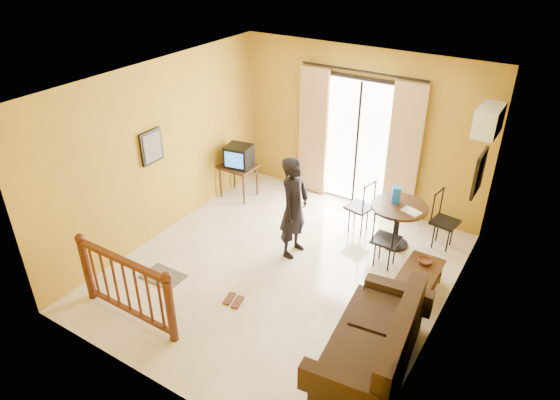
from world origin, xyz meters
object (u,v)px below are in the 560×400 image
Objects in this scene: dining_table at (398,214)px; sofa at (376,346)px; television at (239,156)px; coffee_table at (419,278)px; standing_person at (294,208)px.

sofa is (0.70, -2.51, -0.24)m from dining_table.
sofa is at bearing -44.15° from television.
television is at bearing 166.04° from coffee_table.
standing_person is (1.76, -1.01, -0.03)m from television.
coffee_table is at bearing -24.36° from television.
standing_person reaches higher than coffee_table.
dining_table is 1.22m from coffee_table.
sofa is at bearing -127.69° from standing_person.
sofa is 2.50m from standing_person.
coffee_table is (3.72, -0.92, -0.58)m from television.
television is 0.32× the size of standing_person.
standing_person reaches higher than dining_table.
standing_person is (-1.96, 1.48, 0.48)m from sofa.
television is 3.04m from dining_table.
dining_table is at bearing 98.95° from sofa.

